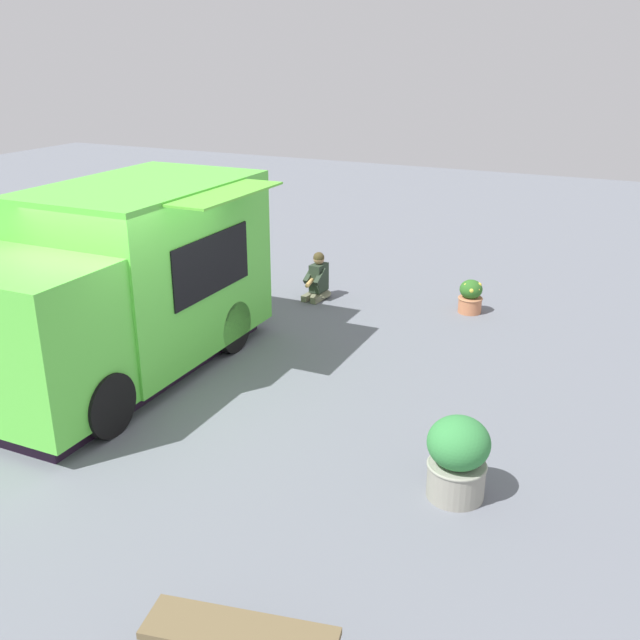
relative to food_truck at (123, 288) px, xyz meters
The scene contains 5 objects.
ground_plane 1.47m from the food_truck, 30.36° to the right, with size 40.00×40.00×0.00m, color slate.
food_truck is the anchor object (origin of this frame).
person_customer 4.20m from the food_truck, 74.87° to the left, with size 0.48×0.80×0.86m.
planter_flowering_near 5.88m from the food_truck, 49.33° to the left, with size 0.43×0.43×0.59m.
planter_flowering_far 5.19m from the food_truck, 11.78° to the right, with size 0.64×0.64×0.89m.
Camera 1 is at (5.75, -6.90, 4.33)m, focal length 40.36 mm.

